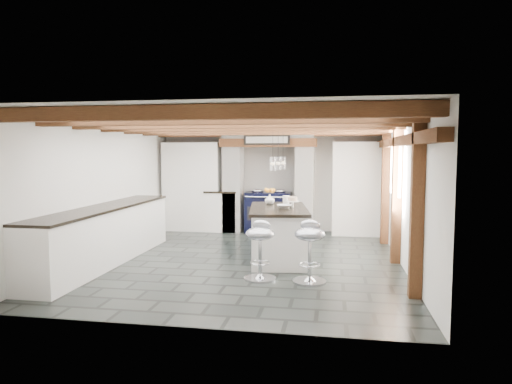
% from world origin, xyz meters
% --- Properties ---
extents(ground, '(6.00, 6.00, 0.00)m').
position_xyz_m(ground, '(0.00, 0.00, 0.00)').
color(ground, black).
rests_on(ground, ground).
extents(room_shell, '(6.00, 6.03, 6.00)m').
position_xyz_m(room_shell, '(-0.61, 1.42, 1.07)').
color(room_shell, silver).
rests_on(room_shell, ground).
extents(range_cooker, '(1.00, 0.63, 0.99)m').
position_xyz_m(range_cooker, '(0.00, 2.68, 0.47)').
color(range_cooker, black).
rests_on(range_cooker, ground).
extents(kitchen_island, '(1.17, 1.88, 1.17)m').
position_xyz_m(kitchen_island, '(0.53, 0.11, 0.45)').
color(kitchen_island, white).
rests_on(kitchen_island, ground).
extents(bar_stool_near, '(0.52, 0.52, 0.86)m').
position_xyz_m(bar_stool_near, '(1.11, -1.16, 0.53)').
color(bar_stool_near, silver).
rests_on(bar_stool_near, ground).
extents(bar_stool_far, '(0.51, 0.51, 0.83)m').
position_xyz_m(bar_stool_far, '(0.42, -1.13, 0.52)').
color(bar_stool_far, silver).
rests_on(bar_stool_far, ground).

